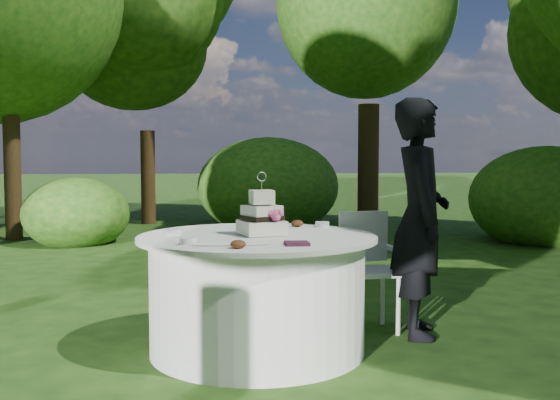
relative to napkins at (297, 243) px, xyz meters
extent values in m
plane|color=#16340E|center=(-0.20, 0.48, -0.78)|extent=(80.00, 80.00, 0.00)
cube|color=#421C32|center=(0.00, 0.00, 0.00)|extent=(0.14, 0.14, 0.02)
ellipsoid|color=white|center=(-0.39, 0.02, 0.00)|extent=(0.48, 0.07, 0.01)
imported|color=black|center=(0.99, 0.75, 0.07)|extent=(0.52, 0.69, 1.70)
cylinder|color=white|center=(-0.20, 0.48, -0.41)|extent=(1.40, 1.40, 0.74)
cylinder|color=silver|center=(-0.20, 0.48, -0.02)|extent=(1.56, 1.56, 0.03)
cube|color=white|center=(-0.16, 0.49, 0.04)|extent=(0.33, 0.33, 0.09)
cube|color=silver|center=(-0.16, 0.49, 0.14)|extent=(0.28, 0.28, 0.09)
cube|color=silver|center=(-0.16, 0.49, 0.24)|extent=(0.17, 0.17, 0.09)
cube|color=black|center=(-0.16, 0.49, 0.11)|extent=(0.29, 0.29, 0.03)
sphere|color=#DB4081|center=(-0.08, 0.40, 0.13)|extent=(0.07, 0.07, 0.07)
cylinder|color=silver|center=(-0.16, 0.49, 0.32)|extent=(0.01, 0.01, 0.05)
torus|color=white|center=(-0.16, 0.49, 0.38)|extent=(0.07, 0.02, 0.07)
cube|color=white|center=(0.67, 0.89, -0.34)|extent=(0.42, 0.42, 0.04)
cube|color=white|center=(0.65, 1.06, -0.10)|extent=(0.38, 0.08, 0.38)
cylinder|color=white|center=(0.53, 0.72, -0.57)|extent=(0.03, 0.03, 0.42)
cylinder|color=silver|center=(0.84, 0.75, -0.57)|extent=(0.03, 0.03, 0.42)
cylinder|color=silver|center=(0.50, 1.02, -0.57)|extent=(0.03, 0.03, 0.42)
cylinder|color=white|center=(0.80, 1.06, -0.57)|extent=(0.03, 0.03, 0.42)
cube|color=silver|center=(0.49, 0.87, -0.18)|extent=(0.07, 0.35, 0.03)
cube|color=white|center=(0.85, 0.91, -0.18)|extent=(0.07, 0.35, 0.03)
cylinder|color=white|center=(-0.63, 0.09, 0.01)|extent=(0.10, 0.10, 0.04)
cylinder|color=white|center=(0.31, 0.91, 0.01)|extent=(0.10, 0.10, 0.04)
cylinder|color=white|center=(-0.74, 0.55, 0.01)|extent=(0.10, 0.10, 0.04)
ellipsoid|color=#562D16|center=(0.13, 0.95, 0.02)|extent=(0.09, 0.09, 0.05)
ellipsoid|color=#562D16|center=(-0.35, -0.11, 0.02)|extent=(0.09, 0.09, 0.05)
camera|label=1|loc=(-0.51, -3.75, 0.52)|focal=42.00mm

